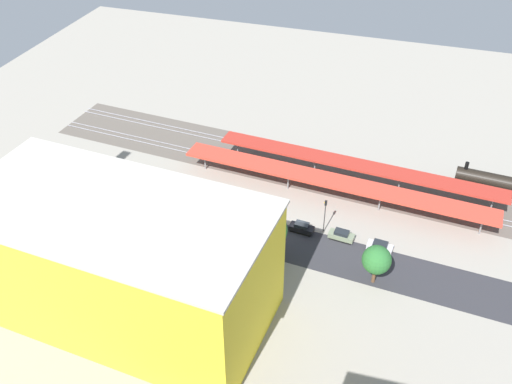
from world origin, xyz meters
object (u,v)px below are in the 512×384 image
Objects in this scene: platform_canopy_near at (334,181)px; locomotive at (497,184)px; parked_car_1 at (341,236)px; parked_car_3 at (259,219)px; parked_car_4 at (222,213)px; traffic_light at (325,212)px; box_truck_0 at (109,214)px; platform_canopy_far at (357,165)px; street_tree_3 at (220,229)px; parked_car_0 at (380,247)px; street_tree_1 at (267,230)px; street_tree_0 at (122,202)px; construction_building at (119,262)px; parked_car_2 at (302,228)px; box_truck_1 at (146,226)px; street_tree_2 at (377,260)px.

platform_canopy_near is 30.98m from locomotive.
parked_car_3 is (14.46, 0.11, 0.02)m from parked_car_1.
parked_car_4 is 18.37m from traffic_light.
traffic_light is at bearing -166.45° from box_truck_0.
platform_canopy_far is at bearing 11.82° from locomotive.
street_tree_3 is at bearing 52.57° from platform_canopy_near.
box_truck_0 is at bearing 17.32° from parked_car_3.
locomotive is at bearing -158.02° from platform_canopy_near.
street_tree_1 is at bearing 23.88° from parked_car_0.
traffic_light reaches higher than parked_car_4.
street_tree_0 is at bearing 9.95° from parked_car_0.
construction_building is at bearing 46.63° from traffic_light.
parked_car_0 is 0.97× the size of parked_car_4.
construction_building is at bearing 50.21° from parked_car_2.
traffic_light reaches higher than locomotive.
construction_building is 6.05× the size of traffic_light.
locomotive is 3.34× the size of parked_car_4.
platform_canopy_far is 1.32× the size of construction_building.
box_truck_1 is at bearing 36.82° from parked_car_4.
construction_building is at bearing 35.06° from parked_car_0.
box_truck_1 is (56.93, 30.73, -0.23)m from locomotive.
locomotive is at bearing -121.07° from street_tree_2.
parked_car_0 is 0.10× the size of construction_building.
parked_car_2 is 0.43× the size of box_truck_0.
construction_building is 6.26× the size of street_tree_3.
platform_canopy_near is 13.37× the size of parked_car_2.
parked_car_0 is 26.38m from street_tree_3.
street_tree_2 is at bearing -179.57° from box_truck_1.
parked_car_2 is at bearing -125.50° from construction_building.
platform_canopy_near is at bearing 62.84° from platform_canopy_far.
platform_canopy_near is 15.69m from parked_car_0.
construction_building is 18.84m from street_tree_0.
box_truck_1 is at bearing 174.77° from box_truck_0.
platform_canopy_near reaches higher than parked_car_0.
street_tree_2 reaches higher than traffic_light.
parked_car_1 is 1.00× the size of parked_car_4.
parked_car_1 is 6.86m from parked_car_2.
box_truck_1 is 38.71m from street_tree_2.
parked_car_3 is 0.10× the size of construction_building.
locomotive is 47.02m from street_tree_1.
platform_canopy_near reaches higher than parked_car_2.
street_tree_3 reaches higher than parked_car_1.
parked_car_4 is 19.70m from box_truck_0.
traffic_light is (-23.85, -25.25, -4.60)m from construction_building.
box_truck_1 is at bearing 0.04° from street_tree_3.
parked_car_4 is 0.65× the size of traffic_light.
street_tree_3 is (14.66, 19.16, 0.40)m from platform_canopy_near.
platform_canopy_near is 3.89× the size of locomotive.
parked_car_1 is 0.54× the size of street_tree_0.
box_truck_0 is 1.11× the size of box_truck_1.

